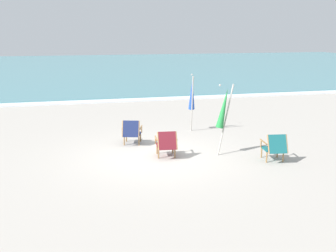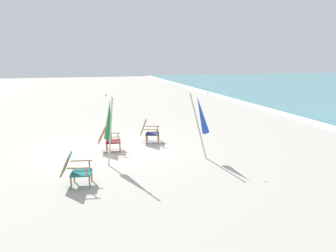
{
  "view_description": "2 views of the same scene",
  "coord_description": "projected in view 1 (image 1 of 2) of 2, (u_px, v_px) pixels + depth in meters",
  "views": [
    {
      "loc": [
        -2.24,
        -10.55,
        3.5
      ],
      "look_at": [
        0.65,
        1.3,
        0.57
      ],
      "focal_mm": 42.0,
      "sensor_mm": 36.0,
      "label": 1
    },
    {
      "loc": [
        10.93,
        -0.98,
        3.11
      ],
      "look_at": [
        0.93,
        1.73,
        0.89
      ],
      "focal_mm": 35.0,
      "sensor_mm": 36.0,
      "label": 2
    }
  ],
  "objects": [
    {
      "name": "umbrella_furled_blue",
      "position": [
        192.0,
        95.0,
        13.8
      ],
      "size": [
        0.32,
        0.64,
        2.07
      ],
      "color": "#B7B2A8",
      "rests_on": "ground"
    },
    {
      "name": "beach_chair_front_right",
      "position": [
        275.0,
        147.0,
        10.77
      ],
      "size": [
        0.67,
        0.79,
        0.8
      ],
      "color": "#196066",
      "rests_on": "ground"
    },
    {
      "name": "sea",
      "position": [
        95.0,
        67.0,
        39.6
      ],
      "size": [
        80.0,
        40.0,
        0.1
      ],
      "primitive_type": "cube",
      "color": "teal",
      "rests_on": "ground"
    },
    {
      "name": "beach_chair_back_left",
      "position": [
        166.0,
        143.0,
        11.12
      ],
      "size": [
        0.65,
        0.8,
        0.79
      ],
      "color": "maroon",
      "rests_on": "ground"
    },
    {
      "name": "surf_band",
      "position": [
        118.0,
        100.0,
        20.43
      ],
      "size": [
        80.0,
        1.1,
        0.06
      ],
      "primitive_type": "cube",
      "color": "white",
      "rests_on": "ground"
    },
    {
      "name": "ground_plane",
      "position": [
        157.0,
        157.0,
        11.3
      ],
      "size": [
        80.0,
        80.0,
        0.0
      ],
      "primitive_type": "plane",
      "color": "#B2AAA0"
    },
    {
      "name": "umbrella_furled_green",
      "position": [
        224.0,
        109.0,
        11.21
      ],
      "size": [
        0.6,
        0.34,
        2.08
      ],
      "color": "#B7B2A8",
      "rests_on": "ground"
    },
    {
      "name": "beach_chair_mid_center",
      "position": [
        132.0,
        132.0,
        12.39
      ],
      "size": [
        0.74,
        0.82,
        0.82
      ],
      "color": "#19234C",
      "rests_on": "ground"
    }
  ]
}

